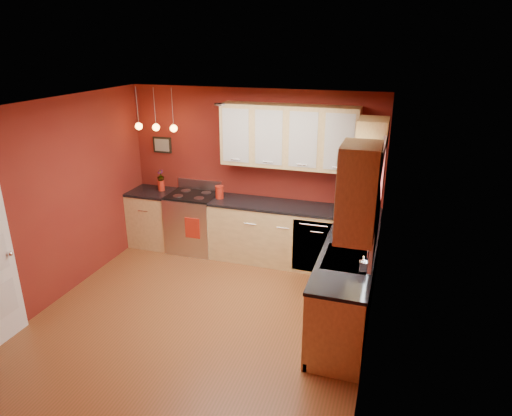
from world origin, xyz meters
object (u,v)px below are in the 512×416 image
(coffee_maker, at_px, (343,201))
(gas_range, at_px, (194,222))
(sink, at_px, (347,260))
(red_canister, at_px, (219,192))
(soap_pump, at_px, (363,264))

(coffee_maker, bearing_deg, gas_range, -156.37)
(sink, relative_size, red_canister, 3.53)
(gas_range, distance_m, soap_pump, 3.38)
(gas_range, height_order, red_canister, red_canister)
(gas_range, xyz_separation_m, soap_pump, (2.82, -1.78, 0.55))
(sink, bearing_deg, soap_pump, -54.41)
(gas_range, height_order, coffee_maker, coffee_maker)
(sink, xyz_separation_m, red_canister, (-2.15, 1.49, 0.13))
(coffee_maker, distance_m, soap_pump, 1.94)
(gas_range, bearing_deg, sink, -29.78)
(gas_range, xyz_separation_m, sink, (2.62, -1.50, 0.43))
(soap_pump, bearing_deg, sink, 125.59)
(sink, bearing_deg, gas_range, 150.22)
(red_canister, bearing_deg, soap_pump, -37.01)
(coffee_maker, bearing_deg, soap_pump, -55.42)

